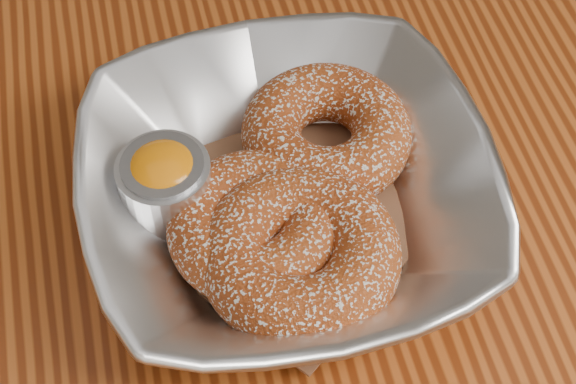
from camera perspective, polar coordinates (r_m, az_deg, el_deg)
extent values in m
cube|color=#8B3B13|center=(0.55, 7.82, -2.23)|extent=(1.20, 0.80, 0.04)
imported|color=silver|center=(0.50, 0.00, -0.11)|extent=(0.23, 0.23, 0.06)
cube|color=brown|center=(0.51, 0.00, -1.37)|extent=(0.20, 0.20, 0.00)
torus|color=#8F3813|center=(0.52, 2.49, 3.82)|extent=(0.13, 0.13, 0.04)
torus|color=#8F3813|center=(0.47, 0.77, -4.04)|extent=(0.13, 0.13, 0.04)
torus|color=#8F3813|center=(0.49, -2.12, -2.21)|extent=(0.12, 0.12, 0.03)
cylinder|color=silver|center=(0.50, -7.85, 0.13)|extent=(0.05, 0.05, 0.04)
cylinder|color=gray|center=(0.50, -7.90, 0.40)|extent=(0.05, 0.05, 0.04)
ellipsoid|color=orange|center=(0.49, -8.07, 1.29)|extent=(0.04, 0.04, 0.03)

